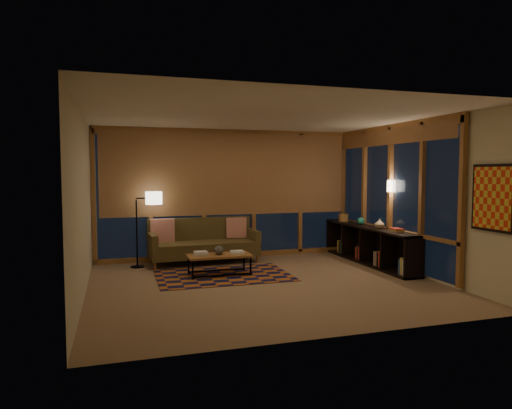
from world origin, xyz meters
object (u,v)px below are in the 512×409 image
object	(u,v)px
sofa	(204,241)
floor_lamp	(137,230)
bookshelf	(368,245)
coffee_table	(219,265)

from	to	relation	value
sofa	floor_lamp	size ratio (longest dim) A/B	1.47
sofa	bookshelf	distance (m)	3.27
floor_lamp	coffee_table	bearing A→B (deg)	-48.30
coffee_table	bookshelf	bearing A→B (deg)	3.06
floor_lamp	bookshelf	world-z (taller)	floor_lamp
sofa	coffee_table	xyz separation A→B (m)	(0.05, -1.17, -0.25)
coffee_table	floor_lamp	world-z (taller)	floor_lamp
bookshelf	sofa	bearing A→B (deg)	162.38
coffee_table	floor_lamp	bearing A→B (deg)	139.22
floor_lamp	bookshelf	bearing A→B (deg)	-20.17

